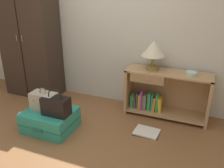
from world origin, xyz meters
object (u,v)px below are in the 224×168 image
bottle (21,118)px  open_book_on_floor (147,132)px  handbag (56,106)px  bowl (191,74)px  train_case (44,101)px  wardrobe (29,35)px  suitcase_large (50,120)px  bookshelf (163,94)px  table_lamp (153,50)px

bottle → open_book_on_floor: 1.71m
handbag → bottle: size_ratio=2.04×
bowl → bottle: bowl is taller
bottle → train_case: bearing=10.2°
wardrobe → open_book_on_floor: wardrobe is taller
bowl → suitcase_large: (-1.63, -0.89, -0.57)m
bowl → open_book_on_floor: 0.96m
open_book_on_floor → bookshelf: bearing=81.3°
train_case → open_book_on_floor: train_case is taller
wardrobe → bottle: bearing=-63.6°
wardrobe → train_case: bearing=-46.0°
wardrobe → open_book_on_floor: size_ratio=5.97×
bookshelf → suitcase_large: bearing=-144.3°
train_case → suitcase_large: bearing=-11.5°
table_lamp → handbag: (-0.96, -0.96, -0.57)m
bowl → bottle: 2.36m
wardrobe → bowl: (2.54, 0.02, -0.31)m
train_case → bookshelf: bearing=33.6°
wardrobe → bookshelf: wardrobe is taller
bookshelf → train_case: bearing=-146.4°
wardrobe → bowl: size_ratio=14.43×
bookshelf → table_lamp: 0.65m
wardrobe → table_lamp: 2.01m
wardrobe → suitcase_large: size_ratio=3.18×
bookshelf → table_lamp: bearing=179.9°
suitcase_large → open_book_on_floor: (1.21, 0.38, -0.12)m
suitcase_large → bottle: suitcase_large is taller
train_case → handbag: 0.23m
train_case → bottle: bearing=-169.8°
bowl → train_case: size_ratio=0.42×
suitcase_large → train_case: 0.26m
wardrobe → bookshelf: size_ratio=1.74×
table_lamp → train_case: size_ratio=1.21×
table_lamp → bowl: 0.59m
train_case → handbag: (0.22, -0.06, 0.00)m
bookshelf → bowl: (0.34, -0.04, 0.37)m
table_lamp → bowl: bearing=-4.0°
bookshelf → train_case: (-1.37, -0.91, 0.05)m
suitcase_large → handbag: size_ratio=1.81×
bookshelf → bowl: bowl is taller
table_lamp → bookshelf: bearing=-0.1°
handbag → bottle: bearing=-178.9°
wardrobe → bowl: wardrobe is taller
bookshelf → bottle: 2.01m
bowl → suitcase_large: 1.94m
table_lamp → open_book_on_floor: table_lamp is taller
bottle → handbag: bearing=1.1°
bottle → open_book_on_floor: bearing=14.5°
wardrobe → table_lamp: size_ratio=4.96×
handbag → wardrobe: bearing=138.9°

